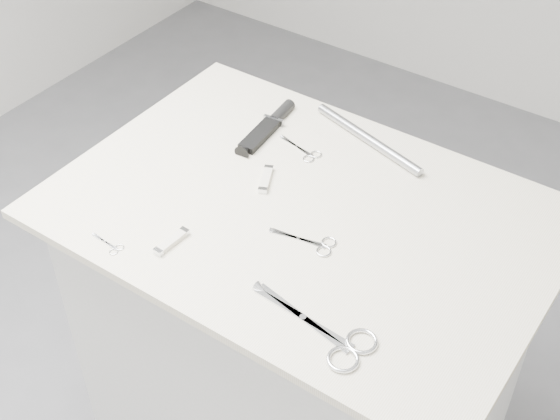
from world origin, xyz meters
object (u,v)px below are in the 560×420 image
Objects in this scene: embroidery_scissors_a at (315,243)px; plinth at (300,356)px; embroidery_scissors_b at (305,152)px; metal_rail at (368,139)px; tiny_scissors at (110,245)px; sheathed_knife at (270,125)px; pocket_knife_a at (172,242)px; pocket_knife_b at (266,179)px; large_shears at (334,338)px.

plinth is at bearing 124.71° from embroidery_scissors_a.
metal_rail reaches higher than embroidery_scissors_b.
embroidery_scissors_b is 1.48× the size of tiny_scissors.
sheathed_knife is 0.23m from metal_rail.
plinth is 6.76× the size of embroidery_scissors_a.
embroidery_scissors_b is 0.12m from sheathed_knife.
metal_rail is at bearing 91.46° from plinth.
embroidery_scissors_b is 1.36× the size of pocket_knife_a.
pocket_knife_b is at bearing 140.82° from embroidery_scissors_a.
pocket_knife_b is at bearing 165.19° from plinth.
embroidery_scissors_a is 0.27m from pocket_knife_a.
tiny_scissors is at bearing 132.61° from pocket_knife_b.
pocket_knife_a and pocket_knife_b have the same top height.
sheathed_knife reaches higher than embroidery_scissors_a.
metal_rail is at bearing 92.31° from embroidery_scissors_a.
pocket_knife_a is (-0.05, -0.39, 0.00)m from embroidery_scissors_b.
metal_rail reaches higher than pocket_knife_a.
tiny_scissors is 0.37× the size of sheathed_knife.
embroidery_scissors_b is at bearing 76.70° from tiny_scissors.
sheathed_knife is (-0.22, 0.19, 0.48)m from plinth.
pocket_knife_b is at bearing -114.19° from metal_rail.
sheathed_knife is at bearing 12.46° from pocket_knife_a.
tiny_scissors is (-0.15, -0.46, -0.00)m from embroidery_scissors_b.
plinth is at bearing -88.54° from metal_rail.
sheathed_knife is at bearing 127.14° from embroidery_scissors_a.
metal_rail is (0.21, 0.08, 0.00)m from sheathed_knife.
sheathed_knife is 2.47× the size of pocket_knife_b.
large_shears is 0.38m from pocket_knife_a.
large_shears is 0.23m from embroidery_scissors_a.
large_shears reaches higher than tiny_scissors.
tiny_scissors is at bearing -112.86° from metal_rail.
embroidery_scissors_b is 0.55× the size of sheathed_knife.
pocket_knife_a is (-0.15, -0.23, 0.48)m from plinth.
embroidery_scissors_a is 1.17× the size of embroidery_scissors_b.
embroidery_scissors_a is at bearing 138.29° from large_shears.
tiny_scissors is 0.35m from pocket_knife_b.
plinth is 10.78× the size of pocket_knife_a.
pocket_knife_b is (0.11, -0.16, -0.00)m from sheathed_knife.
pocket_knife_b is at bearing -5.08° from pocket_knife_a.
pocket_knife_a is (0.07, -0.42, -0.00)m from sheathed_knife.
embroidery_scissors_b is 0.39m from pocket_knife_a.
pocket_knife_b is (-0.19, 0.10, 0.00)m from embroidery_scissors_a.
large_shears is at bearing -140.15° from sheathed_knife.
metal_rail is at bearing 121.46° from large_shears.
tiny_scissors is at bearing -94.52° from embroidery_scissors_b.
metal_rail is (-0.08, 0.34, 0.01)m from embroidery_scissors_a.
sheathed_knife is at bearing 142.59° from large_shears.
sheathed_knife reaches higher than large_shears.
large_shears is at bearing 10.27° from tiny_scissors.
metal_rail reaches higher than pocket_knife_b.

